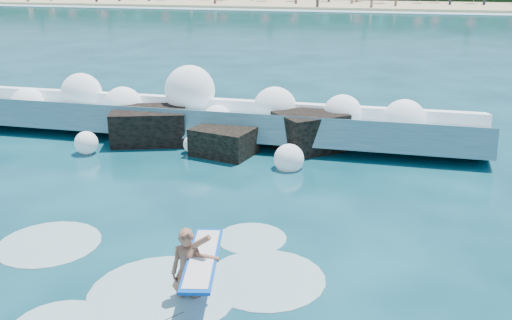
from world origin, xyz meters
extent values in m
plane|color=#07303B|center=(0.00, 0.00, 0.00)|extent=(200.00, 200.00, 0.00)
cube|color=tan|center=(0.00, 78.00, 0.20)|extent=(140.00, 20.00, 0.40)
cube|color=silver|center=(0.00, 67.00, 0.04)|extent=(140.00, 5.00, 0.08)
cube|color=teal|center=(-1.80, 7.48, 0.49)|extent=(19.74, 3.01, 1.65)
cube|color=white|center=(-1.80, 8.28, 0.99)|extent=(19.74, 1.39, 0.77)
cube|color=black|center=(-3.49, 6.53, 0.48)|extent=(3.05, 2.63, 1.39)
cube|color=black|center=(-0.49, 5.73, 0.38)|extent=(2.23, 1.92, 1.07)
cube|color=black|center=(2.21, 6.93, 0.53)|extent=(2.74, 2.70, 1.50)
imported|color=#985D47|center=(1.34, -2.82, 0.58)|extent=(0.69, 0.50, 1.75)
cube|color=blue|center=(1.62, -2.77, 0.88)|extent=(1.02, 2.46, 0.06)
cube|color=white|center=(1.62, -2.77, 0.89)|extent=(0.88, 2.24, 0.06)
cylinder|color=black|center=(1.52, -4.02, 0.45)|extent=(0.01, 0.91, 0.43)
sphere|color=white|center=(-8.90, 7.37, 0.84)|extent=(1.31, 1.31, 1.31)
sphere|color=white|center=(-6.82, 7.82, 1.30)|extent=(1.56, 1.56, 1.56)
sphere|color=white|center=(-4.93, 7.47, 0.98)|extent=(1.47, 1.47, 1.47)
sphere|color=white|center=(-2.45, 7.98, 1.60)|extent=(1.85, 1.85, 1.85)
sphere|color=white|center=(-1.11, 7.04, 0.83)|extent=(1.00, 1.00, 1.00)
sphere|color=white|center=(0.80, 7.79, 1.14)|extent=(1.57, 1.57, 1.57)
sphere|color=white|center=(3.21, 7.73, 1.10)|extent=(1.36, 1.36, 1.36)
sphere|color=white|center=(5.29, 7.48, 1.05)|extent=(1.46, 1.46, 1.46)
sphere|color=white|center=(-4.99, 4.72, 0.37)|extent=(0.79, 0.79, 0.79)
sphere|color=white|center=(-1.56, 5.62, 0.30)|extent=(0.62, 0.62, 0.62)
sphere|color=white|center=(1.87, 4.86, 0.30)|extent=(0.95, 0.95, 0.95)
ellipsoid|color=silver|center=(0.77, -2.72, 0.00)|extent=(2.96, 2.96, 0.15)
ellipsoid|color=silver|center=(2.59, -1.74, 0.00)|extent=(2.47, 2.47, 0.12)
ellipsoid|color=silver|center=(-2.55, -1.39, 0.00)|extent=(2.36, 2.36, 0.12)
ellipsoid|color=silver|center=(1.88, -0.05, 0.00)|extent=(1.66, 1.66, 0.08)
cube|color=#3F332D|center=(-5.79, 70.42, 1.11)|extent=(0.35, 0.22, 1.42)
cube|color=brown|center=(2.39, 69.04, 0.82)|extent=(0.35, 0.22, 1.47)
cube|color=#3F332D|center=(11.89, 74.29, 1.20)|extent=(0.35, 0.22, 1.59)
camera|label=1|loc=(4.76, -11.63, 6.04)|focal=40.00mm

